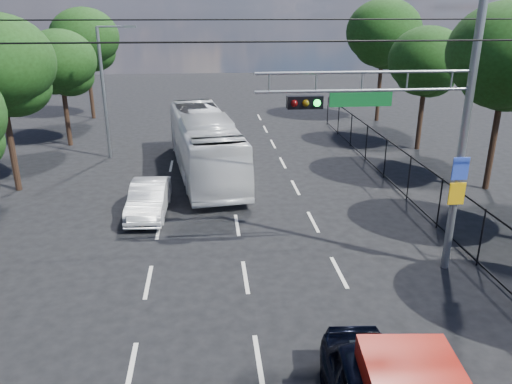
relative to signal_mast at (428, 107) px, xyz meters
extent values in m
cube|color=beige|center=(-8.28, -3.99, -5.24)|extent=(0.12, 2.00, 0.01)
cube|color=beige|center=(-8.28, 0.01, -5.24)|extent=(0.12, 2.00, 0.01)
cube|color=beige|center=(-8.28, 4.01, -5.24)|extent=(0.12, 2.00, 0.01)
cube|color=beige|center=(-8.28, 8.01, -5.24)|extent=(0.12, 2.00, 0.01)
cube|color=beige|center=(-8.28, 12.01, -5.24)|extent=(0.12, 2.00, 0.01)
cube|color=beige|center=(-8.28, 16.01, -5.24)|extent=(0.12, 2.00, 0.01)
cube|color=beige|center=(-8.28, 20.01, -5.24)|extent=(0.12, 2.00, 0.01)
cube|color=beige|center=(-8.28, 24.01, -5.24)|extent=(0.12, 2.00, 0.01)
cube|color=beige|center=(-5.28, -3.99, -5.24)|extent=(0.12, 2.00, 0.01)
cube|color=beige|center=(-5.28, 0.01, -5.24)|extent=(0.12, 2.00, 0.01)
cube|color=beige|center=(-5.28, 4.01, -5.24)|extent=(0.12, 2.00, 0.01)
cube|color=beige|center=(-5.28, 8.01, -5.24)|extent=(0.12, 2.00, 0.01)
cube|color=beige|center=(-5.28, 12.01, -5.24)|extent=(0.12, 2.00, 0.01)
cube|color=beige|center=(-5.28, 16.01, -5.24)|extent=(0.12, 2.00, 0.01)
cube|color=beige|center=(-5.28, 20.01, -5.24)|extent=(0.12, 2.00, 0.01)
cube|color=beige|center=(-5.28, 24.01, -5.24)|extent=(0.12, 2.00, 0.01)
cube|color=beige|center=(-2.28, -3.99, -5.24)|extent=(0.12, 2.00, 0.01)
cube|color=beige|center=(-2.28, 0.01, -5.24)|extent=(0.12, 2.00, 0.01)
cube|color=beige|center=(-2.28, 4.01, -5.24)|extent=(0.12, 2.00, 0.01)
cube|color=beige|center=(-2.28, 8.01, -5.24)|extent=(0.12, 2.00, 0.01)
cube|color=beige|center=(-2.28, 12.01, -5.24)|extent=(0.12, 2.00, 0.01)
cube|color=beige|center=(-2.28, 16.01, -5.24)|extent=(0.12, 2.00, 0.01)
cube|color=beige|center=(-2.28, 20.01, -5.24)|extent=(0.12, 2.00, 0.01)
cube|color=beige|center=(-2.28, 24.01, -5.24)|extent=(0.12, 2.00, 0.01)
cylinder|color=slate|center=(1.22, 0.01, -0.49)|extent=(0.24, 0.24, 9.50)
cylinder|color=slate|center=(-1.88, 0.01, 1.01)|extent=(6.20, 0.08, 0.08)
cylinder|color=slate|center=(-1.88, 0.01, 0.51)|extent=(6.20, 0.08, 0.08)
cube|color=black|center=(-3.58, 0.01, 0.21)|extent=(1.00, 0.28, 0.35)
sphere|color=#3F0505|center=(-3.90, -0.14, 0.21)|extent=(0.20, 0.20, 0.20)
sphere|color=#4C3805|center=(-3.58, -0.14, 0.21)|extent=(0.20, 0.20, 0.20)
sphere|color=#0CE533|center=(-3.26, -0.14, 0.21)|extent=(0.20, 0.20, 0.20)
cube|color=#0C5620|center=(-1.98, 0.01, 0.26)|extent=(1.80, 0.05, 0.40)
cube|color=#2844BB|center=(1.20, -0.13, -1.84)|extent=(0.50, 0.04, 0.70)
cube|color=#D79D0B|center=(1.20, -0.13, -2.64)|extent=(0.50, 0.04, 0.70)
cylinder|color=slate|center=(0.62, 0.01, 0.76)|extent=(0.05, 0.05, 0.50)
cylinder|color=slate|center=(-0.68, 0.01, 0.76)|extent=(0.05, 0.05, 0.50)
cylinder|color=slate|center=(-1.98, 0.01, 0.76)|extent=(0.05, 0.05, 0.50)
cylinder|color=slate|center=(-3.28, 0.01, 0.76)|extent=(0.05, 0.05, 0.50)
cylinder|color=slate|center=(-4.58, 0.01, 0.76)|extent=(0.05, 0.05, 0.50)
cylinder|color=slate|center=(-11.78, 14.01, -1.74)|extent=(0.18, 0.18, 7.00)
cylinder|color=slate|center=(-10.98, 14.01, 1.76)|extent=(1.60, 0.09, 0.09)
cube|color=slate|center=(-10.08, 14.01, 1.76)|extent=(0.60, 0.22, 0.15)
cylinder|color=black|center=(-5.28, -1.99, 1.96)|extent=(22.00, 0.04, 0.04)
cylinder|color=black|center=(-5.28, 1.51, 2.36)|extent=(22.00, 0.04, 0.04)
cylinder|color=black|center=(-5.28, 3.01, 1.66)|extent=(22.00, 0.04, 0.04)
cube|color=black|center=(2.32, 4.01, -3.29)|extent=(0.04, 34.00, 0.06)
cube|color=black|center=(2.32, 4.01, -5.09)|extent=(0.04, 34.00, 0.06)
cylinder|color=black|center=(2.32, 0.01, -4.24)|extent=(0.06, 0.06, 2.00)
cylinder|color=black|center=(2.32, 3.01, -4.24)|extent=(0.06, 0.06, 2.00)
cylinder|color=black|center=(2.32, 6.01, -4.24)|extent=(0.06, 0.06, 2.00)
cylinder|color=black|center=(2.32, 9.01, -4.24)|extent=(0.06, 0.06, 2.00)
cylinder|color=black|center=(2.32, 12.01, -4.24)|extent=(0.06, 0.06, 2.00)
cylinder|color=black|center=(2.32, 15.01, -4.24)|extent=(0.06, 0.06, 2.00)
cylinder|color=black|center=(2.32, 18.01, -4.24)|extent=(0.06, 0.06, 2.00)
cylinder|color=black|center=(2.32, 21.01, -4.24)|extent=(0.06, 0.06, 2.00)
cylinder|color=black|center=(6.52, 7.01, -2.86)|extent=(0.28, 0.28, 4.76)
ellipsoid|color=black|center=(6.52, 7.01, 0.88)|extent=(5.10, 5.10, 4.33)
ellipsoid|color=black|center=(6.92, 7.31, -0.31)|extent=(3.40, 3.40, 2.72)
ellipsoid|color=black|center=(6.17, 6.81, -0.14)|extent=(3.23, 3.23, 2.58)
cylinder|color=black|center=(6.12, 14.01, -3.23)|extent=(0.28, 0.28, 4.03)
ellipsoid|color=black|center=(6.12, 14.01, -0.06)|extent=(4.32, 4.32, 3.67)
ellipsoid|color=black|center=(6.52, 14.31, -1.07)|extent=(2.88, 2.88, 2.30)
ellipsoid|color=black|center=(5.77, 13.81, -0.92)|extent=(2.74, 2.74, 2.19)
cylinder|color=black|center=(6.32, 22.01, -2.78)|extent=(0.28, 0.28, 4.93)
ellipsoid|color=black|center=(6.32, 22.01, 1.09)|extent=(5.28, 5.28, 4.49)
ellipsoid|color=black|center=(6.72, 22.31, -0.14)|extent=(3.52, 3.52, 2.82)
ellipsoid|color=black|center=(5.97, 21.81, 0.04)|extent=(3.34, 3.34, 2.68)
cylinder|color=black|center=(-15.08, 9.01, -3.00)|extent=(0.28, 0.28, 4.48)
ellipsoid|color=black|center=(-14.68, 9.31, -0.60)|extent=(3.20, 3.20, 2.56)
cylinder|color=black|center=(-14.68, 17.01, -3.28)|extent=(0.28, 0.28, 3.92)
ellipsoid|color=black|center=(-14.68, 17.01, -0.20)|extent=(4.20, 4.20, 3.57)
ellipsoid|color=black|center=(-14.28, 17.31, -1.18)|extent=(2.80, 2.80, 2.24)
ellipsoid|color=black|center=(-15.03, 16.81, -1.04)|extent=(2.66, 2.66, 2.13)
cylinder|color=black|center=(-14.88, 25.01, -2.95)|extent=(0.28, 0.28, 4.59)
ellipsoid|color=black|center=(-14.88, 25.01, 0.66)|extent=(4.92, 4.92, 4.18)
ellipsoid|color=black|center=(-14.48, 25.31, -0.49)|extent=(3.28, 3.28, 2.62)
ellipsoid|color=black|center=(-15.23, 24.81, -0.32)|extent=(3.12, 3.12, 2.49)
cube|color=maroon|center=(-2.58, -5.30, -4.56)|extent=(1.85, 0.70, 0.54)
cube|color=black|center=(-2.56, -5.04, -4.31)|extent=(1.69, 0.54, 0.30)
cube|color=maroon|center=(-2.68, -6.37, -3.92)|extent=(1.89, 1.67, 0.93)
imported|color=silver|center=(-6.46, 10.61, -3.71)|extent=(3.98, 11.21, 3.06)
imported|color=silver|center=(-8.76, 5.47, -4.58)|extent=(1.57, 4.10, 1.33)
camera|label=1|loc=(-6.32, -13.67, 2.69)|focal=35.00mm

